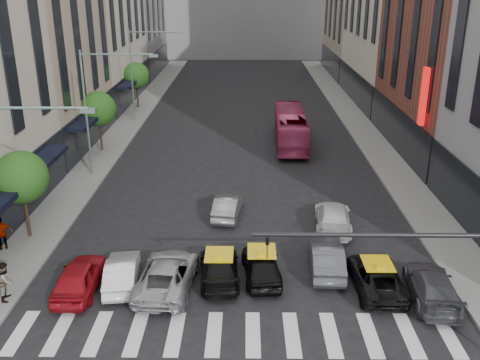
{
  "coord_description": "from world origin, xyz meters",
  "views": [
    {
      "loc": [
        0.28,
        -16.77,
        13.68
      ],
      "look_at": [
        -0.01,
        8.81,
        4.0
      ],
      "focal_mm": 40.0,
      "sensor_mm": 36.0,
      "label": 1
    }
  ],
  "objects_px": {
    "streetlamp_mid": "(98,97)",
    "taxi_left": "(219,267)",
    "car_red": "(79,277)",
    "taxi_center": "(261,265)",
    "pedestrian_near": "(6,281)",
    "pedestrian_far": "(2,233)",
    "car_white_front": "(122,272)",
    "streetlamp_far": "(141,63)",
    "bus": "(291,128)"
  },
  "relations": [
    {
      "from": "streetlamp_mid",
      "to": "taxi_left",
      "type": "relative_size",
      "value": 1.97
    },
    {
      "from": "car_red",
      "to": "taxi_center",
      "type": "bearing_deg",
      "value": -171.11
    },
    {
      "from": "pedestrian_near",
      "to": "pedestrian_far",
      "type": "bearing_deg",
      "value": 15.41
    },
    {
      "from": "pedestrian_far",
      "to": "car_white_front",
      "type": "bearing_deg",
      "value": 128.18
    },
    {
      "from": "pedestrian_far",
      "to": "streetlamp_far",
      "type": "bearing_deg",
      "value": -122.61
    },
    {
      "from": "taxi_left",
      "to": "streetlamp_mid",
      "type": "bearing_deg",
      "value": -61.8
    },
    {
      "from": "streetlamp_mid",
      "to": "car_white_front",
      "type": "relative_size",
      "value": 2.21
    },
    {
      "from": "car_white_front",
      "to": "taxi_left",
      "type": "relative_size",
      "value": 0.89
    },
    {
      "from": "taxi_center",
      "to": "pedestrian_near",
      "type": "relative_size",
      "value": 2.32
    },
    {
      "from": "car_white_front",
      "to": "streetlamp_far",
      "type": "bearing_deg",
      "value": -88.54
    },
    {
      "from": "car_white_front",
      "to": "pedestrian_far",
      "type": "distance_m",
      "value": 7.75
    },
    {
      "from": "taxi_center",
      "to": "bus",
      "type": "relative_size",
      "value": 0.39
    },
    {
      "from": "pedestrian_far",
      "to": "pedestrian_near",
      "type": "bearing_deg",
      "value": 87.8
    },
    {
      "from": "bus",
      "to": "pedestrian_near",
      "type": "relative_size",
      "value": 5.88
    },
    {
      "from": "car_white_front",
      "to": "pedestrian_far",
      "type": "xyz_separation_m",
      "value": [
        -7.04,
        3.21,
        0.4
      ]
    },
    {
      "from": "car_red",
      "to": "taxi_center",
      "type": "height_order",
      "value": "car_red"
    },
    {
      "from": "taxi_center",
      "to": "pedestrian_far",
      "type": "relative_size",
      "value": 2.3
    },
    {
      "from": "taxi_center",
      "to": "car_red",
      "type": "bearing_deg",
      "value": 3.25
    },
    {
      "from": "pedestrian_near",
      "to": "car_red",
      "type": "bearing_deg",
      "value": -82.93
    },
    {
      "from": "streetlamp_far",
      "to": "taxi_left",
      "type": "bearing_deg",
      "value": -73.3
    },
    {
      "from": "streetlamp_far",
      "to": "bus",
      "type": "bearing_deg",
      "value": -28.22
    },
    {
      "from": "streetlamp_far",
      "to": "bus",
      "type": "relative_size",
      "value": 0.84
    },
    {
      "from": "bus",
      "to": "pedestrian_far",
      "type": "xyz_separation_m",
      "value": [
        -16.78,
        -19.91,
        -0.43
      ]
    },
    {
      "from": "car_red",
      "to": "pedestrian_far",
      "type": "relative_size",
      "value": 2.38
    },
    {
      "from": "streetlamp_far",
      "to": "bus",
      "type": "xyz_separation_m",
      "value": [
        14.23,
        -7.63,
        -4.41
      ]
    },
    {
      "from": "streetlamp_mid",
      "to": "bus",
      "type": "height_order",
      "value": "streetlamp_mid"
    },
    {
      "from": "streetlamp_mid",
      "to": "car_red",
      "type": "relative_size",
      "value": 2.05
    },
    {
      "from": "streetlamp_far",
      "to": "taxi_center",
      "type": "height_order",
      "value": "streetlamp_far"
    },
    {
      "from": "car_white_front",
      "to": "bus",
      "type": "xyz_separation_m",
      "value": [
        9.74,
        23.12,
        0.83
      ]
    },
    {
      "from": "car_white_front",
      "to": "taxi_center",
      "type": "relative_size",
      "value": 0.96
    },
    {
      "from": "streetlamp_far",
      "to": "taxi_center",
      "type": "xyz_separation_m",
      "value": [
        11.1,
        -30.08,
        -5.18
      ]
    },
    {
      "from": "car_red",
      "to": "car_white_front",
      "type": "height_order",
      "value": "car_red"
    },
    {
      "from": "car_red",
      "to": "bus",
      "type": "height_order",
      "value": "bus"
    },
    {
      "from": "bus",
      "to": "pedestrian_far",
      "type": "relative_size",
      "value": 5.83
    },
    {
      "from": "streetlamp_far",
      "to": "taxi_left",
      "type": "height_order",
      "value": "streetlamp_far"
    },
    {
      "from": "taxi_center",
      "to": "pedestrian_near",
      "type": "xyz_separation_m",
      "value": [
        -11.46,
        -2.16,
        0.34
      ]
    },
    {
      "from": "bus",
      "to": "pedestrian_near",
      "type": "bearing_deg",
      "value": 60.91
    },
    {
      "from": "car_red",
      "to": "taxi_left",
      "type": "height_order",
      "value": "car_red"
    },
    {
      "from": "streetlamp_mid",
      "to": "streetlamp_far",
      "type": "relative_size",
      "value": 1.0
    },
    {
      "from": "bus",
      "to": "pedestrian_far",
      "type": "height_order",
      "value": "bus"
    },
    {
      "from": "taxi_left",
      "to": "pedestrian_far",
      "type": "bearing_deg",
      "value": -17.33
    },
    {
      "from": "streetlamp_far",
      "to": "pedestrian_near",
      "type": "bearing_deg",
      "value": -90.63
    },
    {
      "from": "taxi_center",
      "to": "bus",
      "type": "height_order",
      "value": "bus"
    },
    {
      "from": "car_white_front",
      "to": "taxi_left",
      "type": "height_order",
      "value": "car_white_front"
    },
    {
      "from": "taxi_center",
      "to": "taxi_left",
      "type": "bearing_deg",
      "value": -0.91
    },
    {
      "from": "car_red",
      "to": "pedestrian_near",
      "type": "relative_size",
      "value": 2.4
    },
    {
      "from": "car_white_front",
      "to": "taxi_center",
      "type": "distance_m",
      "value": 6.65
    },
    {
      "from": "taxi_left",
      "to": "taxi_center",
      "type": "distance_m",
      "value": 2.04
    },
    {
      "from": "pedestrian_near",
      "to": "streetlamp_far",
      "type": "bearing_deg",
      "value": -10.33
    },
    {
      "from": "bus",
      "to": "streetlamp_mid",
      "type": "bearing_deg",
      "value": 32.02
    }
  ]
}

